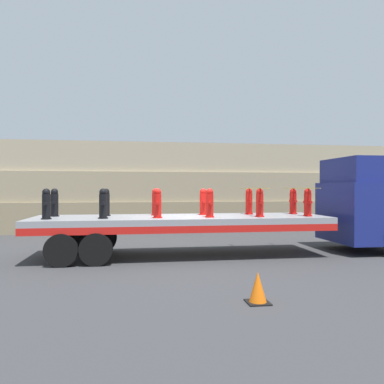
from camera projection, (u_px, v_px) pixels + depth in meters
ground_plane at (182, 256)px, 11.40m from camera, size 120.00×120.00×0.00m
rock_cliff at (163, 187)px, 19.09m from camera, size 60.00×3.30×4.26m
truck_cab at (367, 204)px, 12.32m from camera, size 2.32×2.57×3.04m
flatbed_trailer at (164, 224)px, 11.31m from camera, size 8.84×2.54×1.20m
fire_hydrant_black_near_0 at (46, 204)px, 10.28m from camera, size 0.28×0.44×0.85m
fire_hydrant_black_far_0 at (55, 203)px, 11.34m from camera, size 0.28×0.44×0.85m
fire_hydrant_black_near_1 at (103, 204)px, 10.51m from camera, size 0.28×0.44×0.85m
fire_hydrant_black_far_1 at (106, 203)px, 11.57m from camera, size 0.28×0.44×0.85m
fire_hydrant_red_near_2 at (158, 204)px, 10.74m from camera, size 0.28×0.44×0.85m
fire_hydrant_red_far_2 at (156, 202)px, 11.80m from camera, size 0.28×0.44×0.85m
fire_hydrant_red_near_3 at (210, 203)px, 10.97m from camera, size 0.28×0.44×0.85m
fire_hydrant_red_far_3 at (203, 202)px, 12.03m from camera, size 0.28×0.44×0.85m
fire_hydrant_red_near_4 at (260, 203)px, 11.20m from camera, size 0.28×0.44×0.85m
fire_hydrant_red_far_4 at (249, 202)px, 12.26m from camera, size 0.28×0.44×0.85m
fire_hydrant_red_near_5 at (308, 203)px, 11.43m from camera, size 0.28×0.44×0.85m
fire_hydrant_red_far_5 at (293, 201)px, 12.49m from camera, size 0.28×0.44×0.85m
cargo_strap_rear at (254, 188)px, 11.73m from camera, size 0.05×2.63×0.01m
cargo_strap_middle at (300, 188)px, 11.96m from camera, size 0.05×2.63×0.01m
traffic_cone at (258, 288)px, 6.68m from camera, size 0.41×0.41×0.56m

